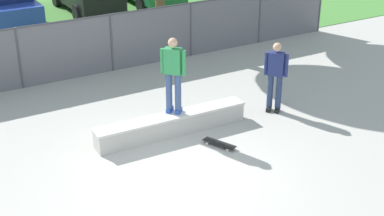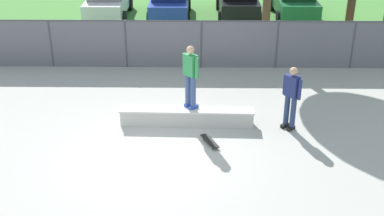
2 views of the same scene
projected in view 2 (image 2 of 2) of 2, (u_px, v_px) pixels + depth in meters
ground_plane at (148, 157)px, 12.35m from camera, size 80.00×80.00×0.00m
grass_strip at (176, 1)px, 27.33m from camera, size 31.10×20.00×0.02m
concrete_ledge at (187, 117)px, 13.82m from camera, size 3.78×0.57×0.49m
skateboarder at (191, 74)px, 13.36m from camera, size 0.45×0.47×1.82m
skateboard at (210, 141)px, 12.92m from camera, size 0.51×0.81×0.09m
chainlink_fence at (164, 42)px, 17.63m from camera, size 19.17×0.07×1.77m
car_white at (108, 0)px, 23.92m from camera, size 2.04×4.21×1.66m
car_blue at (170, 1)px, 23.82m from camera, size 2.04×4.21×1.66m
car_black at (238, 0)px, 24.02m from camera, size 2.04×4.21×1.66m
car_green at (294, 0)px, 23.95m from camera, size 2.04×4.21×1.66m
bystander at (291, 95)px, 13.30m from camera, size 0.45×0.47×1.82m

